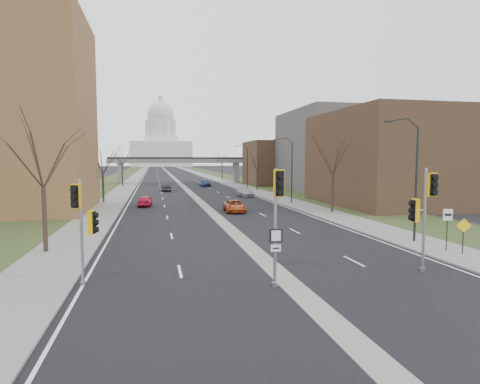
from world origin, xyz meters
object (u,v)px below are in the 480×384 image
object	(u,v)px
car_right_near	(235,206)
car_right_mid	(245,192)
warning_sign	(463,231)
car_left_far	(166,188)
signal_pole_median	(277,206)
car_right_far	(205,183)
car_left_near	(145,201)
signal_pole_right	(424,205)
signal_pole_left	(83,217)
speed_limit_sign	(447,222)

from	to	relation	value
car_right_near	car_right_mid	distance (m)	18.43
warning_sign	car_left_far	world-z (taller)	warning_sign
signal_pole_median	warning_sign	xyz separation A→B (m)	(13.00, 3.57, -2.28)
car_right_far	car_left_far	bearing A→B (deg)	-133.22
car_left_near	car_left_far	distance (m)	23.68
warning_sign	car_right_far	bearing A→B (deg)	115.66
car_right_near	car_right_mid	size ratio (longest dim) A/B	0.99
signal_pole_right	car_left_far	distance (m)	58.26
car_left_near	car_right_far	distance (m)	36.95
car_left_far	car_right_near	bearing A→B (deg)	95.70
signal_pole_left	speed_limit_sign	size ratio (longest dim) A/B	1.89
signal_pole_median	car_left_near	bearing A→B (deg)	102.16
signal_pole_right	speed_limit_sign	xyz separation A→B (m)	(4.54, 3.72, -1.63)
signal_pole_left	car_left_far	size ratio (longest dim) A/B	1.27
car_right_mid	car_left_far	bearing A→B (deg)	126.31
signal_pole_right	car_right_near	world-z (taller)	signal_pole_right
speed_limit_sign	signal_pole_median	bearing A→B (deg)	-140.95
signal_pole_median	car_left_far	world-z (taller)	signal_pole_median
car_left_far	car_right_mid	size ratio (longest dim) A/B	0.82
warning_sign	car_right_near	xyz separation A→B (m)	(-9.57, 23.19, -0.89)
car_right_near	car_right_mid	bearing A→B (deg)	77.37
warning_sign	car_right_mid	size ratio (longest dim) A/B	0.46
warning_sign	car_left_near	size ratio (longest dim) A/B	0.54
speed_limit_sign	car_right_near	world-z (taller)	speed_limit_sign
speed_limit_sign	car_right_far	xyz separation A→B (m)	(-7.26, 64.82, -1.18)
warning_sign	car_left_near	bearing A→B (deg)	141.43
car_left_near	speed_limit_sign	bearing A→B (deg)	125.89
car_left_far	car_right_mid	xyz separation A→B (m)	(11.94, -13.51, 0.05)
car_left_far	warning_sign	bearing A→B (deg)	100.21
speed_limit_sign	car_right_far	size ratio (longest dim) A/B	0.59
signal_pole_right	warning_sign	size ratio (longest dim) A/B	2.48
speed_limit_sign	warning_sign	world-z (taller)	speed_limit_sign
signal_pole_right	car_right_mid	bearing A→B (deg)	93.31
signal_pole_median	signal_pole_right	xyz separation A→B (m)	(8.18, 0.90, -0.24)
signal_pole_left	signal_pole_median	bearing A→B (deg)	-0.87
signal_pole_left	speed_limit_sign	bearing A→B (deg)	19.70
car_right_mid	signal_pole_median	bearing A→B (deg)	-106.17
car_right_far	speed_limit_sign	bearing A→B (deg)	-89.51
car_left_far	car_right_far	world-z (taller)	car_right_far
speed_limit_sign	warning_sign	size ratio (longest dim) A/B	1.21
warning_sign	car_right_near	bearing A→B (deg)	131.54
signal_pole_right	car_right_mid	size ratio (longest dim) A/B	1.13
signal_pole_right	car_right_near	distance (m)	26.45
signal_pole_left	signal_pole_median	size ratio (longest dim) A/B	0.92
signal_pole_left	warning_sign	xyz separation A→B (m)	(21.62, 1.43, -1.74)
warning_sign	car_right_far	world-z (taller)	warning_sign
signal_pole_median	car_right_far	xyz separation A→B (m)	(5.46, 69.44, -3.05)
signal_pole_left	warning_sign	world-z (taller)	signal_pole_left
signal_pole_median	signal_pole_right	distance (m)	8.23
signal_pole_left	car_right_far	size ratio (longest dim) A/B	1.11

